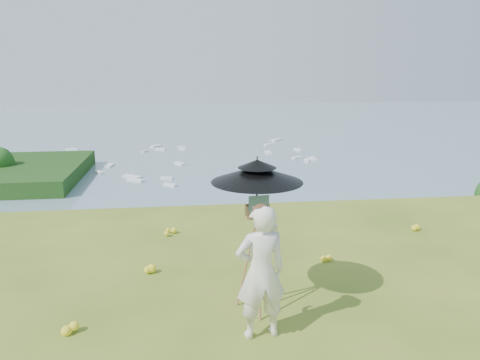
{
  "coord_description": "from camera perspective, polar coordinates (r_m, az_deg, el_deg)",
  "views": [
    {
      "loc": [
        -0.45,
        -3.29,
        3.13
      ],
      "look_at": [
        0.5,
        4.6,
        1.17
      ],
      "focal_mm": 35.0,
      "sensor_mm": 36.0,
      "label": 1
    }
  ],
  "objects": [
    {
      "name": "moored_boats",
      "position": [
        168.79,
        -10.8,
        1.04
      ],
      "size": [
        140.0,
        140.0,
        0.7
      ],
      "primitive_type": null,
      "color": "white",
      "rests_on": "bay_water"
    },
    {
      "name": "bay_water",
      "position": [
        246.11,
        -6.71,
        5.1
      ],
      "size": [
        700.0,
        700.0,
        0.0
      ],
      "primitive_type": "plane",
      "color": "#7695A9",
      "rests_on": "ground"
    },
    {
      "name": "painter_cap",
      "position": [
        5.2,
        2.63,
        -3.5
      ],
      "size": [
        0.25,
        0.28,
        0.1
      ],
      "primitive_type": null,
      "rotation": [
        0.0,
        0.0,
        0.22
      ],
      "color": "#D07273",
      "rests_on": "painter"
    },
    {
      "name": "shoreline_tier",
      "position": [
        87.53,
        -6.0,
        -12.76
      ],
      "size": [
        170.0,
        28.0,
        8.0
      ],
      "primitive_type": "cube",
      "color": "#6F6658",
      "rests_on": "bay_water"
    },
    {
      "name": "sun_umbrella",
      "position": [
        5.79,
        2.08,
        -0.75
      ],
      "size": [
        1.33,
        1.33,
        0.75
      ],
      "primitive_type": null,
      "rotation": [
        0.0,
        0.0,
        0.18
      ],
      "color": "black",
      "rests_on": "field_easel"
    },
    {
      "name": "slope_trees",
      "position": [
        42.37,
        -5.72,
        -11.53
      ],
      "size": [
        110.0,
        50.0,
        6.0
      ],
      "primitive_type": null,
      "color": "#1F4915",
      "rests_on": "forest_slope"
    },
    {
      "name": "field_easel",
      "position": [
        6.04,
        2.08,
        -8.96
      ],
      "size": [
        0.67,
        0.67,
        1.57
      ],
      "primitive_type": null,
      "rotation": [
        0.0,
        0.0,
        0.12
      ],
      "color": "#A16643",
      "rests_on": "ground"
    },
    {
      "name": "painter",
      "position": [
        5.47,
        2.54,
        -11.18
      ],
      "size": [
        0.64,
        0.46,
        1.62
      ],
      "primitive_type": "imported",
      "rotation": [
        0.0,
        0.0,
        3.28
      ],
      "color": "white",
      "rests_on": "ground"
    },
    {
      "name": "harbor_town",
      "position": [
        84.82,
        -6.11,
        -8.83
      ],
      "size": [
        110.0,
        22.0,
        5.0
      ],
      "primitive_type": null,
      "color": "beige",
      "rests_on": "shoreline_tier"
    }
  ]
}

